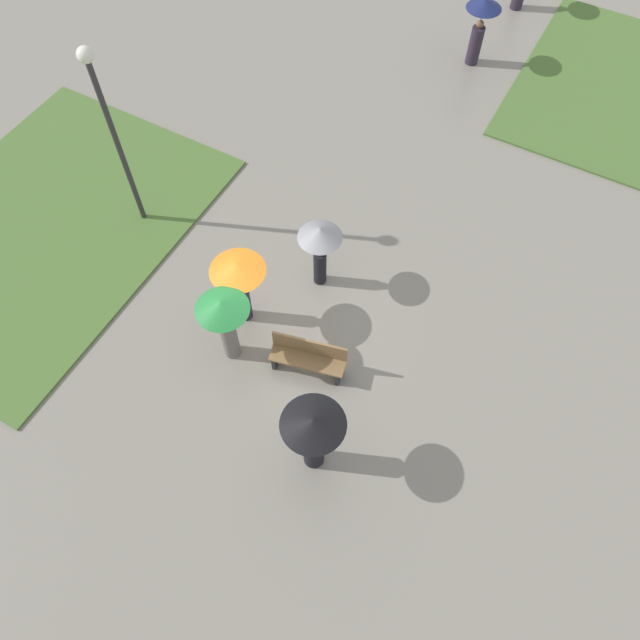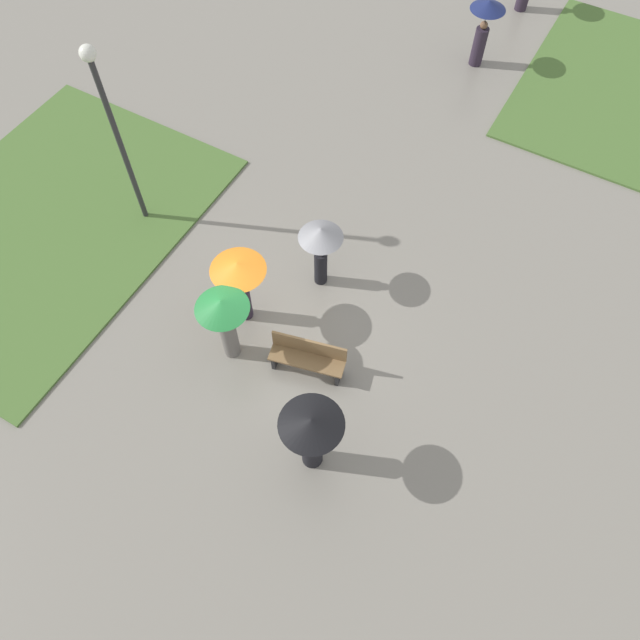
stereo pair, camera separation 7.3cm
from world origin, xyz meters
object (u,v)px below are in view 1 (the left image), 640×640
Objects in this scene: crowd_person_grey at (320,242)px; crowd_person_black at (313,433)px; park_bench at (308,356)px; lone_walker_far_path at (481,21)px; crowd_person_green at (224,317)px; lamp_post at (109,121)px; crowd_person_orange at (239,277)px.

crowd_person_black is (1.91, -3.69, -0.05)m from crowd_person_grey.
crowd_person_grey is 4.15m from crowd_person_black.
crowd_person_black is at bearing -113.36° from crowd_person_grey.
lone_walker_far_path is (-0.75, 10.89, 0.83)m from park_bench.
crowd_person_grey is at bearing -172.79° from crowd_person_black.
crowd_person_black is at bearing -71.12° from park_bench.
crowd_person_grey is at bearing 99.31° from park_bench.
crowd_person_green is 2.87m from crowd_person_black.
crowd_person_grey is at bearing -134.38° from crowd_person_green.
lone_walker_far_path is (0.11, 8.86, -0.07)m from crowd_person_grey.
crowd_person_green is 1.01× the size of crowd_person_black.
park_bench is at bearing 167.95° from crowd_person_green.
crowd_person_black reaches higher than park_bench.
lamp_post reaches higher than crowd_person_grey.
lamp_post is 4.86m from crowd_person_grey.
lone_walker_far_path is at bearing -122.70° from crowd_person_green.
lamp_post reaches higher than crowd_person_black.
crowd_person_orange is 10.51m from lone_walker_far_path.
crowd_person_orange is at bearing -146.36° from crowd_person_black.
park_bench is 10.95m from lone_walker_far_path.
crowd_person_grey is 0.96× the size of crowd_person_orange.
lamp_post is 2.43× the size of lone_walker_far_path.
crowd_person_green is at bearing -156.49° from crowd_person_grey.
lamp_post reaches higher than crowd_person_green.
crowd_person_green is at bearing -65.91° from lone_walker_far_path.
crowd_person_green is (-0.71, -2.50, 0.05)m from crowd_person_grey.
crowd_person_green reaches higher than crowd_person_orange.
crowd_person_black is 1.03× the size of crowd_person_orange.
crowd_person_black reaches higher than crowd_person_orange.
lone_walker_far_path reaches higher than crowd_person_orange.
lone_walker_far_path reaches higher than park_bench.
crowd_person_orange is at bearing -67.61° from lone_walker_far_path.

